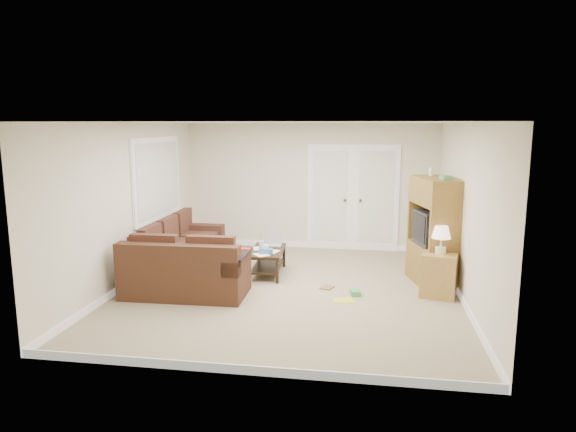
% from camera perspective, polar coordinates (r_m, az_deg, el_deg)
% --- Properties ---
extents(floor, '(5.50, 5.50, 0.00)m').
position_cam_1_polar(floor, '(7.88, 0.16, -8.14)').
color(floor, tan).
rests_on(floor, ground).
extents(ceiling, '(5.00, 5.50, 0.02)m').
position_cam_1_polar(ceiling, '(7.49, 0.17, 10.34)').
color(ceiling, silver).
rests_on(ceiling, wall_back).
extents(wall_left, '(0.02, 5.50, 2.50)m').
position_cam_1_polar(wall_left, '(8.33, -17.09, 1.25)').
color(wall_left, silver).
rests_on(wall_left, floor).
extents(wall_right, '(0.02, 5.50, 2.50)m').
position_cam_1_polar(wall_right, '(7.62, 19.07, 0.35)').
color(wall_right, silver).
rests_on(wall_right, floor).
extents(wall_back, '(5.00, 0.02, 2.50)m').
position_cam_1_polar(wall_back, '(10.29, 2.49, 3.30)').
color(wall_back, silver).
rests_on(wall_back, floor).
extents(wall_front, '(5.00, 0.02, 2.50)m').
position_cam_1_polar(wall_front, '(4.94, -4.68, -4.22)').
color(wall_front, silver).
rests_on(wall_front, floor).
extents(baseboards, '(5.00, 5.50, 0.10)m').
position_cam_1_polar(baseboards, '(7.87, 0.16, -7.80)').
color(baseboards, white).
rests_on(baseboards, floor).
extents(french_doors, '(1.80, 0.05, 2.13)m').
position_cam_1_polar(french_doors, '(10.22, 7.20, 1.97)').
color(french_doors, white).
rests_on(french_doors, floor).
extents(window_left, '(0.05, 1.92, 1.42)m').
position_cam_1_polar(window_left, '(9.19, -14.27, 4.06)').
color(window_left, white).
rests_on(window_left, wall_left).
extents(sectional_sofa, '(1.86, 2.72, 0.84)m').
position_cam_1_polar(sectional_sofa, '(8.36, -11.55, -4.95)').
color(sectional_sofa, '#46291B').
rests_on(sectional_sofa, floor).
extents(coffee_table, '(0.57, 1.07, 0.71)m').
position_cam_1_polar(coffee_table, '(8.61, -2.26, -4.96)').
color(coffee_table, black).
rests_on(coffee_table, floor).
extents(tv_armoire, '(0.81, 1.16, 1.80)m').
position_cam_1_polar(tv_armoire, '(8.27, 16.09, -1.62)').
color(tv_armoire, brown).
rests_on(tv_armoire, floor).
extents(side_cabinet, '(0.60, 0.60, 1.04)m').
position_cam_1_polar(side_cabinet, '(7.82, 16.46, -5.86)').
color(side_cabinet, '#A8803D').
rests_on(side_cabinet, floor).
extents(space_heater, '(0.14, 0.12, 0.30)m').
position_cam_1_polar(space_heater, '(9.89, 13.95, -3.74)').
color(space_heater, silver).
rests_on(space_heater, floor).
extents(floor_magazine, '(0.33, 0.29, 0.01)m').
position_cam_1_polar(floor_magazine, '(7.45, 6.16, -9.30)').
color(floor_magazine, yellow).
rests_on(floor_magazine, floor).
extents(floor_greenbox, '(0.17, 0.20, 0.07)m').
position_cam_1_polar(floor_greenbox, '(7.69, 7.50, -8.43)').
color(floor_greenbox, '#479C55').
rests_on(floor_greenbox, floor).
extents(floor_book, '(0.23, 0.27, 0.02)m').
position_cam_1_polar(floor_book, '(8.00, 3.84, -7.84)').
color(floor_book, brown).
rests_on(floor_book, floor).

